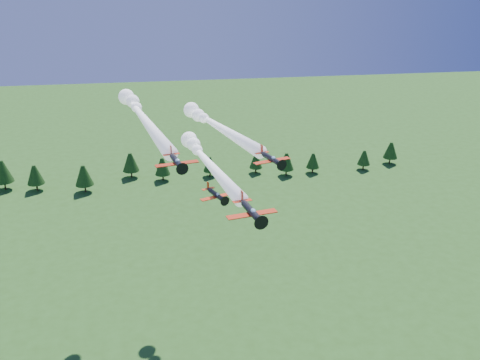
{
  "coord_description": "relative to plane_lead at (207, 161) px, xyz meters",
  "views": [
    {
      "loc": [
        -10.54,
        -85.48,
        79.82
      ],
      "look_at": [
        2.7,
        0.0,
        44.32
      ],
      "focal_mm": 40.0,
      "sensor_mm": 36.0,
      "label": 1
    }
  ],
  "objects": [
    {
      "name": "plane_lead",
      "position": [
        0.0,
        0.0,
        0.0
      ],
      "size": [
        13.92,
        45.06,
        3.7
      ],
      "rotation": [
        0.0,
        0.0,
        0.2
      ],
      "color": "black",
      "rests_on": "ground"
    },
    {
      "name": "plane_right",
      "position": [
        3.17,
        10.57,
        4.36
      ],
      "size": [
        17.23,
        41.28,
        3.7
      ],
      "rotation": [
        0.0,
        0.0,
        0.32
      ],
      "color": "black",
      "rests_on": "ground"
    },
    {
      "name": "plane_left",
      "position": [
        -12.5,
        7.78,
        7.73
      ],
      "size": [
        14.88,
        50.68,
        3.7
      ],
      "rotation": [
        0.0,
        0.0,
        0.21
      ],
      "color": "black",
      "rests_on": "ground"
    },
    {
      "name": "treeline",
      "position": [
        -12.82,
        93.82,
        -35.95
      ],
      "size": [
        172.07,
        18.76,
        11.52
      ],
      "color": "#382314",
      "rests_on": "ground"
    },
    {
      "name": "plane_slot",
      "position": [
        0.8,
        -9.53,
        -3.39
      ],
      "size": [
        6.63,
        7.44,
        2.36
      ],
      "rotation": [
        0.0,
        0.0,
        0.38
      ],
      "color": "black",
      "rests_on": "ground"
    }
  ]
}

